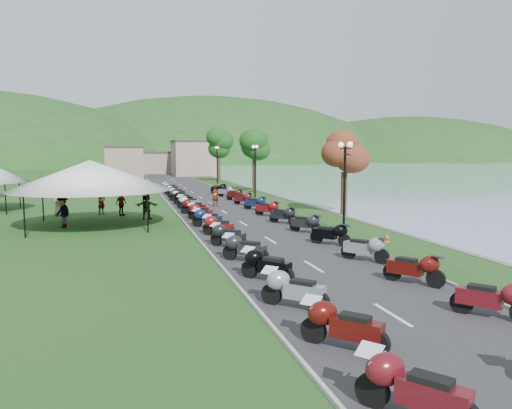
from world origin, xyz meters
TOP-DOWN VIEW (x-y plane):
  - ground at (0.00, 0.00)m, footprint 400.00×400.00m
  - road at (0.00, 40.00)m, footprint 7.00×120.00m
  - hills_backdrop at (0.00, 200.00)m, footprint 360.00×120.00m
  - far_building at (-2.00, 85.00)m, footprint 18.00×16.00m
  - moto_row_left at (-2.39, 22.40)m, footprint 2.60×49.22m
  - moto_row_right at (2.44, 23.07)m, footprint 2.60×42.39m
  - vendor_tent_main at (-9.07, 23.18)m, footprint 6.33×6.33m
  - tree_lakeside at (7.85, 24.20)m, footprint 2.50×2.50m
  - pedestrian_a at (-8.74, 28.93)m, footprint 0.80×0.80m
  - pedestrian_b at (-11.68, 30.45)m, footprint 0.92×0.69m
  - pedestrian_c at (-10.70, 23.18)m, footprint 1.15×1.31m
  - traffic_cone_near at (-1.95, 11.69)m, footprint 0.35×0.35m

SIDE VIEW (x-z plane):
  - ground at x=0.00m, z-range 0.00..0.00m
  - hills_backdrop at x=0.00m, z-range -38.00..38.00m
  - pedestrian_a at x=-8.74m, z-range -0.90..0.90m
  - pedestrian_b at x=-11.68m, z-range -0.84..0.84m
  - pedestrian_c at x=-10.70m, z-range -0.96..0.96m
  - road at x=0.00m, z-range 0.00..0.02m
  - traffic_cone_near at x=-1.95m, z-range 0.00..0.55m
  - moto_row_left at x=-2.39m, z-range 0.00..1.10m
  - moto_row_right at x=2.44m, z-range 0.00..1.10m
  - vendor_tent_main at x=-9.07m, z-range 0.00..4.00m
  - far_building at x=-2.00m, z-range 0.00..5.00m
  - tree_lakeside at x=7.85m, z-range 0.00..6.94m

